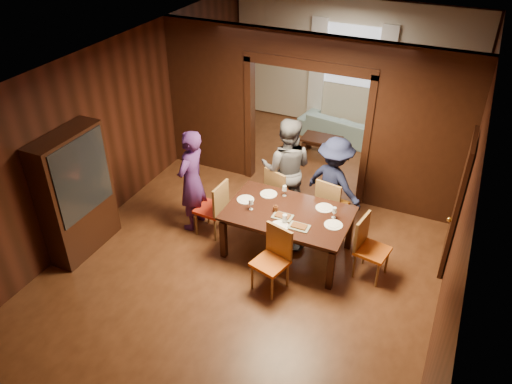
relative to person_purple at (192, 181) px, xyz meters
The scene contains 32 objects.
floor 1.56m from the person_purple, 12.71° to the left, with size 9.00×9.00×0.00m, color #4B2715.
ceiling 2.40m from the person_purple, 12.71° to the left, with size 5.50×9.00×0.02m, color silver.
room_walls 2.59m from the person_purple, 59.85° to the left, with size 5.52×9.01×2.90m.
person_purple is the anchor object (origin of this frame).
person_grey 1.58m from the person_purple, 36.37° to the left, with size 0.88×0.68×1.81m, color #4E4C53.
person_navy 2.31m from the person_purple, 25.57° to the left, with size 1.03×0.59×1.60m, color #171C3B.
sofa 4.39m from the person_purple, 71.77° to the left, with size 1.91×0.75×0.56m, color #81A6A9.
serving_bowl 1.75m from the person_purple, ahead, with size 0.35×0.35×0.08m, color black.
dining_table 1.75m from the person_purple, ahead, with size 1.87×1.16×0.76m, color black.
coffee_table 3.50m from the person_purple, 70.00° to the left, with size 0.80×0.50×0.40m, color black.
chair_left 0.53m from the person_purple, ahead, with size 0.44×0.44×0.97m, color red, non-canonical shape.
chair_right 3.02m from the person_purple, ahead, with size 0.44×0.44×0.97m, color #CA5613, non-canonical shape.
chair_far_l 1.56m from the person_purple, 34.83° to the left, with size 0.44×0.44×0.97m, color #DB4214, non-canonical shape.
chair_far_r 2.32m from the person_purple, 22.79° to the left, with size 0.44×0.44×0.97m, color orange, non-canonical shape.
chair_near 1.99m from the person_purple, 26.23° to the right, with size 0.44×0.44×0.97m, color #D65B14, non-canonical shape.
hutch 1.76m from the person_purple, 136.25° to the right, with size 0.40×1.20×2.00m, color black.
door_right 4.04m from the person_purple, 11.20° to the left, with size 0.06×0.90×2.10m, color black.
window_far 4.96m from the person_purple, 75.07° to the left, with size 1.20×0.03×1.30m, color silver.
curtain_left 4.73m from the person_purple, 83.79° to the left, with size 0.35×0.06×2.40m, color white.
curtain_right 5.11m from the person_purple, 66.78° to the left, with size 0.35×0.06×2.40m, color white.
plate_left 0.96m from the person_purple, ahead, with size 0.27×0.27×0.01m, color white.
plate_far_l 1.26m from the person_purple, 14.25° to the left, with size 0.27×0.27×0.01m, color white.
plate_far_r 2.17m from the person_purple, ahead, with size 0.27×0.27×0.01m, color silver.
plate_right 2.40m from the person_purple, ahead, with size 0.27×0.27×0.01m, color white.
plate_near 1.74m from the person_purple, 13.15° to the right, with size 0.27×0.27×0.01m, color white.
platter_a 1.66m from the person_purple, ahead, with size 0.30×0.20×0.04m, color gray.
platter_b 1.98m from the person_purple, ahead, with size 0.30×0.20×0.04m, color gray.
wineglass_left 1.15m from the person_purple, ahead, with size 0.08×0.08×0.18m, color silver, non-canonical shape.
wineglass_far 1.51m from the person_purple, 14.55° to the left, with size 0.08×0.08×0.18m, color white, non-canonical shape.
wineglass_right 2.35m from the person_purple, ahead, with size 0.08×0.08×0.18m, color white, non-canonical shape.
tumbler 1.75m from the person_purple, ahead, with size 0.07×0.07×0.14m, color silver.
condiment_jar 1.50m from the person_purple, ahead, with size 0.08×0.08×0.11m, color #4E2612, non-canonical shape.
Camera 1 is at (2.50, -6.05, 5.10)m, focal length 35.00 mm.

